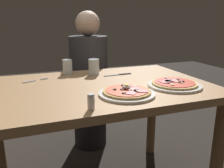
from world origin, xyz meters
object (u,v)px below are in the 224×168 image
Objects in this scene: dining_table at (96,104)px; water_glass_far at (94,68)px; pizza_across_left at (174,84)px; water_glass_near at (67,68)px; diner_person at (89,85)px; knife at (120,74)px; fork at (34,81)px; salt_shaker at (91,102)px; pizza_foreground at (127,92)px.

water_glass_far reaches higher than dining_table.
water_glass_near is at bearing 134.45° from pizza_across_left.
water_glass_far is 0.48m from diner_person.
water_glass_far reaches higher than knife.
pizza_across_left is at bearing -23.17° from dining_table.
water_glass_far reaches higher than fork.
diner_person reaches higher than fork.
diner_person is (0.07, 0.41, -0.24)m from water_glass_far.
fork is (-0.33, 0.22, 0.11)m from dining_table.
dining_table is 0.69m from diner_person.
dining_table is 4.35× the size of pizza_across_left.
diner_person is at bearing 78.67° from dining_table.
pizza_across_left is at bearing -28.15° from fork.
pizza_across_left is at bearing 18.45° from salt_shaker.
water_glass_far is at bearing 155.45° from knife.
knife is 0.17× the size of diner_person.
knife is (0.13, 0.41, -0.01)m from pizza_foreground.
dining_table is 0.27m from pizza_foreground.
fork is at bearing 151.85° from pizza_across_left.
water_glass_near is 0.26m from fork.
water_glass_near is 0.65× the size of fork.
dining_table is 0.41m from fork.
water_glass_far is at bearing 93.38° from pizza_foreground.
pizza_foreground is 0.61m from fork.
water_glass_far is at bearing 80.15° from diner_person.
fork is (-0.42, 0.44, -0.01)m from pizza_foreground.
pizza_foreground is 0.43m from knife.
dining_table is at bearing 70.28° from salt_shaker.
dining_table is 4.61× the size of pizza_foreground.
diner_person is at bearing 87.26° from pizza_foreground.
salt_shaker is (-0.22, -0.13, 0.02)m from pizza_foreground.
water_glass_near reaches higher than fork.
water_glass_far is 0.64m from salt_shaker.
diner_person is (0.46, 0.46, -0.19)m from fork.
knife is (0.32, -0.15, -0.04)m from water_glass_near.
knife is (0.16, -0.07, -0.04)m from water_glass_far.
knife is (0.55, -0.03, 0.00)m from fork.
pizza_across_left is 0.25× the size of diner_person.
water_glass_near reaches higher than dining_table.
pizza_across_left is (0.31, 0.05, -0.00)m from pizza_foreground.
water_glass_far reaches higher than pizza_across_left.
dining_table is at bearing -73.55° from water_glass_near.
diner_person reaches higher than salt_shaker.
pizza_across_left reaches higher than fork.
dining_table is at bearing -33.68° from fork.
knife is 2.92× the size of salt_shaker.
water_glass_far is (-0.34, 0.43, 0.03)m from pizza_across_left.
pizza_foreground is at bearing -67.23° from dining_table.
knife reaches higher than dining_table.
diner_person is at bearing 75.75° from salt_shaker.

